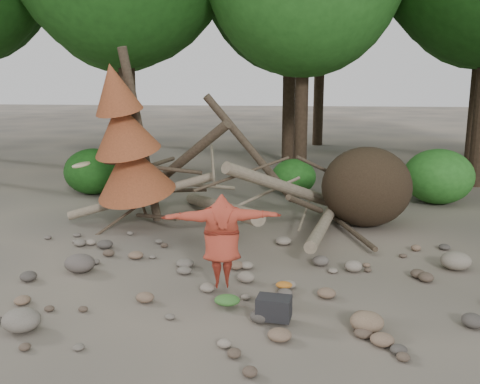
# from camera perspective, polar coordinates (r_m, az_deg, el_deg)

# --- Properties ---
(ground) EXTENTS (120.00, 120.00, 0.00)m
(ground) POSITION_cam_1_polar(r_m,az_deg,el_deg) (9.58, 0.48, -10.16)
(ground) COLOR #514C44
(ground) RESTS_ON ground
(deadfall_pile) EXTENTS (8.55, 5.24, 3.30)m
(deadfall_pile) POSITION_cam_1_polar(r_m,az_deg,el_deg) (13.38, 10.90, 0.37)
(deadfall_pile) COLOR #332619
(deadfall_pile) RESTS_ON ground
(dead_conifer) EXTENTS (2.06, 2.16, 4.35)m
(dead_conifer) POSITION_cam_1_polar(r_m,az_deg,el_deg) (12.91, -11.97, 5.12)
(dead_conifer) COLOR #4C3F30
(dead_conifer) RESTS_ON ground
(bush_left) EXTENTS (1.80, 1.80, 1.44)m
(bush_left) POSITION_cam_1_polar(r_m,az_deg,el_deg) (17.48, -15.39, 2.13)
(bush_left) COLOR #1A4F15
(bush_left) RESTS_ON ground
(bush_mid) EXTENTS (1.40, 1.40, 1.12)m
(bush_mid) POSITION_cam_1_polar(r_m,az_deg,el_deg) (16.90, 5.75, 1.63)
(bush_mid) COLOR #23641D
(bush_mid) RESTS_ON ground
(bush_right) EXTENTS (2.00, 2.00, 1.60)m
(bush_right) POSITION_cam_1_polar(r_m,az_deg,el_deg) (16.60, 20.40, 1.57)
(bush_right) COLOR #2D7725
(bush_right) RESTS_ON ground
(frisbee_thrower) EXTENTS (3.46, 1.00, 2.21)m
(frisbee_thrower) POSITION_cam_1_polar(r_m,az_deg,el_deg) (9.17, -1.98, -5.21)
(frisbee_thrower) COLOR #AD3927
(frisbee_thrower) RESTS_ON ground
(backpack) EXTENTS (0.55, 0.41, 0.34)m
(backpack) POSITION_cam_1_polar(r_m,az_deg,el_deg) (8.29, 3.63, -12.60)
(backpack) COLOR black
(backpack) RESTS_ON ground
(cloth_green) EXTENTS (0.42, 0.35, 0.16)m
(cloth_green) POSITION_cam_1_polar(r_m,az_deg,el_deg) (8.78, -1.37, -11.75)
(cloth_green) COLOR #366C2B
(cloth_green) RESTS_ON ground
(cloth_orange) EXTENTS (0.29, 0.24, 0.11)m
(cloth_orange) POSITION_cam_1_polar(r_m,az_deg,el_deg) (9.47, 4.72, -10.13)
(cloth_orange) COLOR #BB6A20
(cloth_orange) RESTS_ON ground
(boulder_front_left) EXTENTS (0.56, 0.51, 0.34)m
(boulder_front_left) POSITION_cam_1_polar(r_m,az_deg,el_deg) (8.62, -22.30, -12.53)
(boulder_front_left) COLOR slate
(boulder_front_left) RESTS_ON ground
(boulder_front_right) EXTENTS (0.49, 0.44, 0.30)m
(boulder_front_right) POSITION_cam_1_polar(r_m,az_deg,el_deg) (8.22, 13.39, -13.32)
(boulder_front_right) COLOR #7F664F
(boulder_front_right) RESTS_ON ground
(boulder_mid_right) EXTENTS (0.58, 0.53, 0.35)m
(boulder_mid_right) POSITION_cam_1_polar(r_m,az_deg,el_deg) (11.17, 22.03, -6.82)
(boulder_mid_right) COLOR gray
(boulder_mid_right) RESTS_ON ground
(boulder_mid_left) EXTENTS (0.58, 0.52, 0.35)m
(boulder_mid_left) POSITION_cam_1_polar(r_m,az_deg,el_deg) (10.69, -16.73, -7.28)
(boulder_mid_left) COLOR #59504B
(boulder_mid_left) RESTS_ON ground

